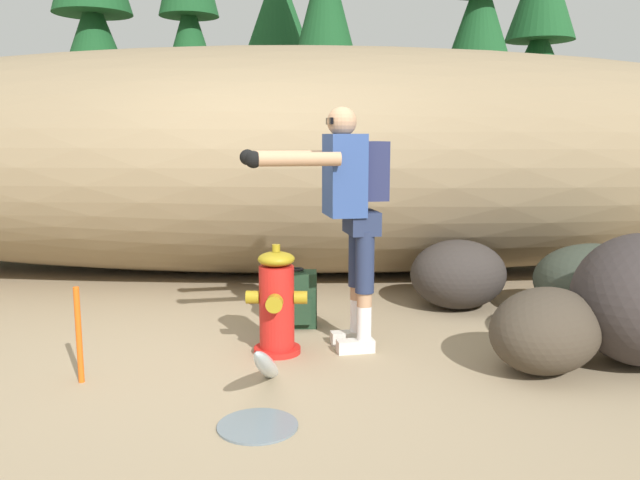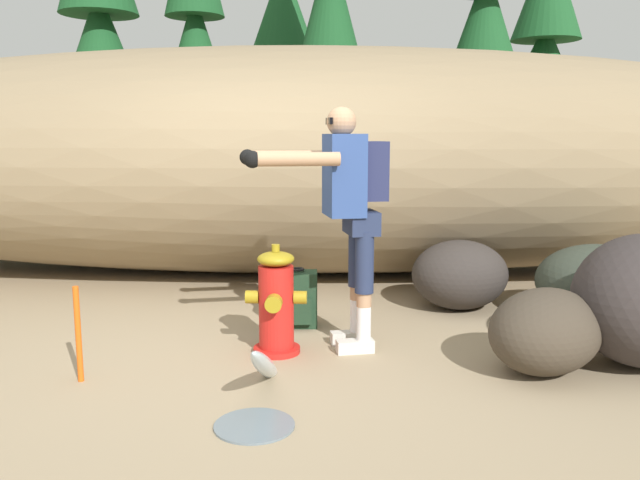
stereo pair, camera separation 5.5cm
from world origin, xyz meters
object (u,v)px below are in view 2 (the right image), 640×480
Objects in this scene: spare_backpack at (298,300)px; boulder_outlier at (546,331)px; utility_worker at (347,198)px; boulder_small at (460,274)px; fire_hydrant at (276,304)px; boulder_mid at (599,282)px; survey_stake at (78,334)px.

spare_backpack is 1.90m from boulder_outlier.
utility_worker is 1.96× the size of boulder_small.
fire_hydrant is at bearing -12.39° from spare_backpack.
boulder_small is at bearing 39.98° from fire_hydrant.
fire_hydrant reaches higher than boulder_outlier.
boulder_mid is 1.12m from boulder_small.
survey_stake is at bearing -158.04° from boulder_mid.
utility_worker reaches higher than fire_hydrant.
utility_worker is 2.36m from boulder_mid.
fire_hydrant is 1.94m from boulder_small.
spare_backpack is 1.75m from survey_stake.
boulder_outlier is 2.92m from survey_stake.
boulder_small is at bearing -143.82° from utility_worker.
utility_worker reaches higher than survey_stake.
spare_backpack is at bearing 80.49° from fire_hydrant.
spare_backpack is at bearing -173.29° from boulder_mid.
utility_worker is 1.94m from survey_stake.
fire_hydrant is 1.63× the size of spare_backpack.
fire_hydrant is 2.72m from boulder_mid.
boulder_mid is 1.25× the size of boulder_small.
survey_stake is at bearing -49.12° from spare_backpack.
boulder_small is (-1.08, 0.31, -0.01)m from boulder_mid.
survey_stake is (-2.64, -1.81, 0.00)m from boulder_small.
survey_stake is at bearing -145.54° from boulder_small.
spare_backpack is at bearing 43.77° from survey_stake.
spare_backpack is 0.44× the size of boulder_mid.
fire_hydrant is 1.78m from boulder_outlier.
boulder_mid is at bearing 21.96° from survey_stake.
boulder_mid is 1.48m from boulder_outlier.
survey_stake reaches higher than boulder_outlier.
boulder_outlier reaches higher than spare_backpack.
survey_stake reaches higher than spare_backpack.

